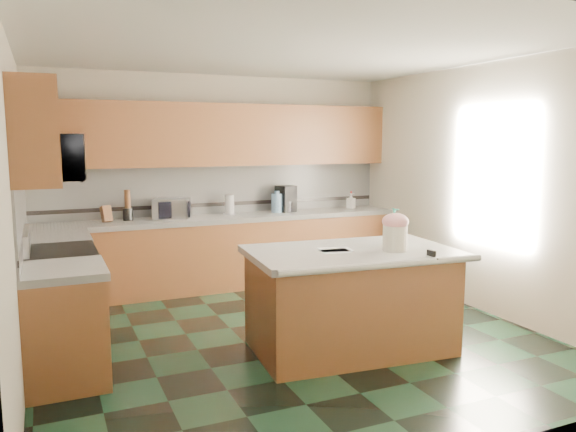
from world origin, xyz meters
TOP-DOWN VIEW (x-y plane):
  - floor at (0.00, 0.00)m, footprint 4.60×4.60m
  - ceiling at (0.00, 0.00)m, footprint 4.60×4.60m
  - wall_back at (0.00, 2.32)m, footprint 4.60×0.04m
  - wall_front at (0.00, -2.32)m, footprint 4.60×0.04m
  - wall_left at (-2.32, 0.00)m, footprint 0.04×4.60m
  - wall_right at (2.32, 0.00)m, footprint 0.04×4.60m
  - back_base_cab at (0.00, 2.00)m, footprint 4.60×0.60m
  - back_countertop at (0.00, 2.00)m, footprint 4.60×0.64m
  - back_upper_cab at (0.00, 2.13)m, footprint 4.60×0.33m
  - back_backsplash at (0.00, 2.29)m, footprint 4.60×0.02m
  - back_accent_band at (0.00, 2.28)m, footprint 4.60×0.01m
  - left_base_cab_rear at (-2.00, 1.29)m, footprint 0.60×0.82m
  - left_counter_rear at (-2.00, 1.29)m, footprint 0.64×0.82m
  - left_base_cab_front at (-2.00, -0.24)m, footprint 0.60×0.72m
  - left_counter_front at (-2.00, -0.24)m, footprint 0.64×0.72m
  - left_backsplash at (-2.29, 0.55)m, footprint 0.02×2.30m
  - left_accent_band at (-2.28, 0.55)m, footprint 0.01×2.30m
  - left_upper_cab_rear at (-2.13, 1.42)m, footprint 0.33×1.09m
  - left_upper_cab_front at (-2.13, -0.24)m, footprint 0.33×0.72m
  - range_body at (-2.00, 0.50)m, footprint 0.60×0.76m
  - range_oven_door at (-1.71, 0.50)m, footprint 0.02×0.68m
  - range_cooktop at (-2.00, 0.50)m, footprint 0.62×0.78m
  - range_handle at (-1.68, 0.50)m, footprint 0.02×0.66m
  - range_backguard at (-2.26, 0.50)m, footprint 0.06×0.76m
  - microwave at (-2.00, 0.50)m, footprint 0.50×0.73m
  - island_base at (0.38, -0.53)m, footprint 1.78×1.11m
  - island_top at (0.38, -0.53)m, footprint 1.89×1.22m
  - island_bullnose at (0.38, -1.07)m, footprint 1.80×0.21m
  - treat_jar at (0.70, -0.72)m, footprint 0.25×0.25m
  - treat_jar_lid at (0.70, -0.72)m, footprint 0.23×0.23m
  - treat_jar_knob at (0.70, -0.72)m, footprint 0.08×0.03m
  - treat_jar_knob_end_l at (0.67, -0.72)m, footprint 0.04×0.04m
  - treat_jar_knob_end_r at (0.74, -0.72)m, footprint 0.04×0.04m
  - soap_bottle_island at (0.86, -0.48)m, footprint 0.13×0.13m
  - paper_sheet_a at (0.21, -0.55)m, footprint 0.28×0.22m
  - paper_sheet_b at (0.24, -0.49)m, footprint 0.32×0.27m
  - clamp_body at (0.85, -1.05)m, footprint 0.03×0.09m
  - clamp_handle at (0.85, -1.10)m, footprint 0.01×0.06m
  - knife_block at (-1.44, 2.05)m, footprint 0.14×0.16m
  - utensil_crock at (-1.19, 2.08)m, footprint 0.12×0.12m
  - utensil_bundle at (-1.19, 2.08)m, footprint 0.07×0.07m
  - toaster_oven at (-0.67, 2.05)m, footprint 0.50×0.44m
  - toaster_oven_door at (-0.67, 1.91)m, footprint 0.38×0.01m
  - paper_towel at (0.09, 2.10)m, footprint 0.11×0.11m
  - paper_towel_base at (0.09, 2.10)m, footprint 0.17×0.17m
  - water_jug at (0.74, 2.06)m, footprint 0.15×0.15m
  - water_jug_neck at (0.74, 2.06)m, footprint 0.07×0.07m
  - coffee_maker at (0.87, 2.08)m, footprint 0.26×0.28m
  - coffee_carafe at (0.87, 2.03)m, footprint 0.14×0.14m
  - soap_bottle_back at (1.86, 2.05)m, footprint 0.13×0.13m
  - soap_back_cap at (1.86, 2.05)m, footprint 0.02×0.02m
  - window_light_proxy at (2.29, -0.20)m, footprint 0.02×1.40m

SIDE VIEW (x-z plane):
  - floor at x=0.00m, z-range 0.00..0.00m
  - range_oven_door at x=-1.71m, z-range 0.12..0.68m
  - back_base_cab at x=0.00m, z-range 0.00..0.86m
  - left_base_cab_rear at x=-2.00m, z-range 0.00..0.86m
  - left_base_cab_front at x=-2.00m, z-range 0.00..0.86m
  - island_base at x=0.38m, z-range 0.00..0.86m
  - range_body at x=-2.00m, z-range 0.00..0.88m
  - range_handle at x=-1.68m, z-range 0.77..0.79m
  - back_countertop at x=0.00m, z-range 0.86..0.92m
  - left_counter_rear at x=-2.00m, z-range 0.86..0.92m
  - left_counter_front at x=-2.00m, z-range 0.86..0.92m
  - island_top at x=0.38m, z-range 0.86..0.92m
  - island_bullnose at x=0.38m, z-range 0.86..0.92m
  - range_cooktop at x=-2.00m, z-range 0.88..0.92m
  - clamp_handle at x=0.85m, z-range 0.90..0.92m
  - paper_sheet_a at x=0.21m, z-range 0.92..0.92m
  - paper_sheet_b at x=0.24m, z-range 0.92..0.92m
  - paper_towel_base at x=0.09m, z-range 0.92..0.93m
  - clamp_body at x=0.85m, z-range 0.89..0.97m
  - coffee_carafe at x=0.87m, z-range 0.92..1.06m
  - utensil_crock at x=-1.19m, z-range 0.92..1.07m
  - knife_block at x=-1.44m, z-range 0.91..1.12m
  - range_backguard at x=-2.26m, z-range 0.93..1.11m
  - soap_bottle_back at x=1.86m, z-range 0.92..1.13m
  - treat_jar at x=0.70m, z-range 0.92..1.14m
  - back_accent_band at x=0.00m, z-range 1.02..1.06m
  - left_accent_band at x=-2.28m, z-range 1.02..1.06m
  - toaster_oven at x=-0.67m, z-range 0.92..1.16m
  - toaster_oven_door at x=-0.67m, z-range 0.94..1.14m
  - water_jug at x=0.74m, z-range 0.92..1.17m
  - paper_towel at x=0.09m, z-range 0.92..1.18m
  - soap_bottle_island at x=0.86m, z-range 0.92..1.26m
  - coffee_maker at x=0.87m, z-range 0.92..1.27m
  - soap_back_cap at x=1.86m, z-range 1.13..1.16m
  - treat_jar_lid at x=0.70m, z-range 1.11..1.25m
  - utensil_bundle at x=-1.19m, z-range 1.07..1.29m
  - water_jug_neck at x=0.74m, z-range 1.17..1.21m
  - treat_jar_knob at x=0.70m, z-range 1.21..1.24m
  - treat_jar_knob_end_l at x=0.67m, z-range 1.21..1.25m
  - treat_jar_knob_end_r at x=0.74m, z-range 1.21..1.25m
  - back_backsplash at x=0.00m, z-range 0.92..1.55m
  - left_backsplash at x=-2.29m, z-range 0.92..1.55m
  - wall_back at x=0.00m, z-range 0.00..2.70m
  - wall_front at x=0.00m, z-range 0.00..2.70m
  - wall_left at x=-2.32m, z-range 0.00..2.70m
  - wall_right at x=2.32m, z-range 0.00..2.70m
  - window_light_proxy at x=2.29m, z-range 0.95..2.05m
  - microwave at x=-2.00m, z-range 1.53..1.94m
  - back_upper_cab at x=0.00m, z-range 1.55..2.33m
  - left_upper_cab_rear at x=-2.13m, z-range 1.55..2.33m
  - left_upper_cab_front at x=-2.13m, z-range 1.55..2.33m
  - ceiling at x=0.00m, z-range 2.70..2.70m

